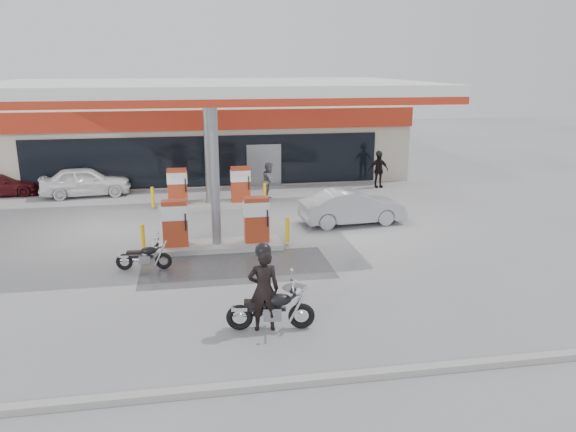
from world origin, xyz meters
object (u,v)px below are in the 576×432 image
biker_walking (378,170)px  parked_car_left (0,185)px  main_motorcycle (272,310)px  parked_motorcycle (145,257)px  sedan_white (85,181)px  attendant (269,181)px  hatchback_silver (352,207)px  biker_main (264,290)px  pump_island_near (217,229)px  pump_island_far (209,191)px

biker_walking → parked_car_left: bearing=172.5°
main_motorcycle → parked_motorcycle: size_ratio=1.24×
sedan_white → parked_car_left: size_ratio=1.11×
sedan_white → attendant: (8.71, -2.20, 0.16)m
hatchback_silver → parked_motorcycle: bearing=111.6°
attendant → hatchback_silver: (2.67, -4.80, -0.19)m
parked_motorcycle → sedan_white: size_ratio=0.41×
sedan_white → biker_walking: biker_walking is taller
main_motorcycle → biker_main: (-0.20, 0.02, 0.54)m
pump_island_near → pump_island_far: size_ratio=1.00×
pump_island_near → pump_island_far: (0.00, 6.00, 0.00)m
biker_main → pump_island_far: bearing=-83.6°
parked_car_left → biker_walking: biker_walking is taller
biker_walking → attendant: bearing=-168.3°
sedan_white → attendant: size_ratio=2.39×
main_motorcycle → hatchback_silver: bearing=69.2°
hatchback_silver → parked_car_left: (-15.53, 7.80, -0.14)m
main_motorcycle → sedan_white: (-6.84, 15.66, 0.23)m
pump_island_near → parked_motorcycle: size_ratio=2.95×
parked_motorcycle → hatchback_silver: (7.87, 3.90, 0.29)m
main_motorcycle → parked_car_left: 19.79m
pump_island_near → biker_main: 6.49m
pump_island_near → main_motorcycle: 6.54m
main_motorcycle → biker_walking: size_ratio=1.19×
pump_island_far → biker_main: bearing=-86.3°
hatchback_silver → pump_island_near: bearing=107.0°
biker_main → attendant: biker_main is taller
main_motorcycle → biker_main: size_ratio=1.04×
attendant → main_motorcycle: bearing=-165.8°
pump_island_near → sedan_white: (-5.85, 9.20, 0.01)m
parked_motorcycle → sedan_white: (-3.51, 10.90, 0.32)m
parked_motorcycle → biker_walking: bearing=48.5°
pump_island_near → pump_island_far: bearing=90.0°
sedan_white → pump_island_near: bearing=-154.0°
sedan_white → parked_car_left: (-4.15, 0.80, -0.17)m
hatchback_silver → biker_walking: biker_walking is taller
pump_island_near → biker_main: bearing=-83.0°
main_motorcycle → attendant: 13.59m
pump_island_far → pump_island_near: bearing=-90.0°
pump_island_near → parked_motorcycle: (-2.34, -1.70, -0.31)m
main_motorcycle → parked_car_left: bearing=130.6°
pump_island_far → attendant: size_ratio=2.92×
biker_main → parked_car_left: biker_main is taller
attendant → parked_car_left: bearing=99.0°
attendant → hatchback_silver: attendant is taller
main_motorcycle → sedan_white: bearing=120.5°
attendant → biker_walking: bearing=-52.9°
sedan_white → biker_walking: (14.66, -0.62, 0.19)m
biker_main → hatchback_silver: 9.86m
parked_motorcycle → biker_main: bearing=-50.8°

